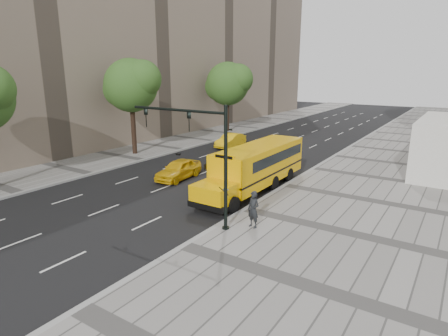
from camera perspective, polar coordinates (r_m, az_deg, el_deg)
The scene contains 12 objects.
ground at distance 29.54m, azimuth -1.40°, elevation -0.97°, with size 140.00×140.00×0.00m, color black.
sidewalk_museum at distance 25.01m, azimuth 21.91°, elevation -4.83°, with size 12.00×140.00×0.15m, color gray.
sidewalk_far at distance 36.74m, azimuth -15.65°, elevation 1.73°, with size 6.00×140.00×0.15m, color gray.
curb_museum at distance 26.69m, azimuth 9.26°, elevation -2.72°, with size 0.30×140.00×0.15m, color gray.
curb_far at distance 34.57m, azimuth -12.37°, elevation 1.15°, with size 0.30×140.00×0.15m, color gray.
tree_b at distance 36.47m, azimuth -13.92°, elevation 12.18°, with size 5.56×4.95×9.07m.
tree_c at distance 49.28m, azimuth 0.65°, elevation 12.77°, with size 6.21×5.52×9.02m.
school_bus at distance 25.70m, azimuth 5.13°, elevation 0.65°, with size 2.96×11.56×3.19m.
taxi_near at distance 28.36m, azimuth -6.92°, elevation -0.20°, with size 1.73×4.31×1.47m, color #E9B20D.
taxi_far at distance 39.88m, azimuth 1.01°, elevation 4.23°, with size 1.53×4.38×1.44m, color #E9B20D.
pedestrian at distance 19.18m, azimuth 4.50°, elevation -6.32°, with size 0.70×0.46×1.93m, color black.
traffic_signal at distance 18.87m, azimuth -3.32°, elevation 2.78°, with size 6.18×0.36×6.40m.
Camera 1 is at (16.24, -23.34, 7.99)m, focal length 30.00 mm.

